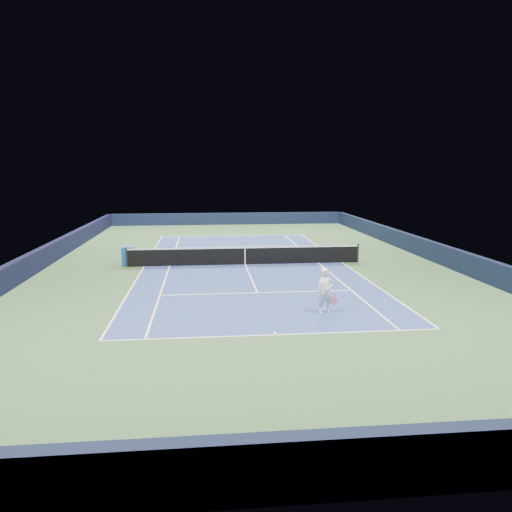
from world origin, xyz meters
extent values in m
plane|color=#2F4D2A|center=(0.00, 0.00, 0.00)|extent=(40.00, 40.00, 0.00)
cube|color=black|center=(0.00, 19.82, 0.55)|extent=(22.00, 0.35, 1.10)
cube|color=black|center=(0.00, -19.82, 0.55)|extent=(22.00, 0.35, 1.10)
cube|color=black|center=(10.82, 0.00, 0.55)|extent=(0.35, 40.00, 1.10)
cube|color=black|center=(-10.82, 0.00, 0.55)|extent=(0.35, 40.00, 1.10)
cube|color=navy|center=(0.00, 0.00, 0.00)|extent=(10.97, 23.77, 0.01)
cube|color=white|center=(0.00, 11.88, 0.01)|extent=(10.97, 0.08, 0.00)
cube|color=white|center=(0.00, -11.88, 0.01)|extent=(10.97, 0.08, 0.00)
cube|color=white|center=(5.49, 0.00, 0.01)|extent=(0.08, 23.77, 0.00)
cube|color=white|center=(-5.49, 0.00, 0.01)|extent=(0.08, 23.77, 0.00)
cube|color=white|center=(4.12, 0.00, 0.01)|extent=(0.08, 23.77, 0.00)
cube|color=white|center=(-4.12, 0.00, 0.01)|extent=(0.08, 23.77, 0.00)
cube|color=white|center=(0.00, 6.40, 0.01)|extent=(8.23, 0.08, 0.00)
cube|color=white|center=(0.00, -6.40, 0.01)|extent=(8.23, 0.08, 0.00)
cube|color=white|center=(0.00, 0.00, 0.01)|extent=(0.08, 12.80, 0.00)
cube|color=white|center=(0.00, 11.73, 0.01)|extent=(0.08, 0.30, 0.00)
cube|color=white|center=(0.00, -11.73, 0.01)|extent=(0.08, 0.30, 0.00)
cylinder|color=black|center=(-6.40, 0.00, 0.54)|extent=(0.10, 0.10, 1.07)
cylinder|color=black|center=(6.40, 0.00, 0.54)|extent=(0.10, 0.10, 1.07)
cube|color=black|center=(0.00, 0.00, 0.46)|extent=(12.80, 0.03, 0.91)
cube|color=white|center=(0.00, 0.00, 0.94)|extent=(12.80, 0.04, 0.06)
cube|color=white|center=(0.00, 0.00, 0.46)|extent=(0.05, 0.04, 0.91)
cube|color=#1B53A6|center=(-6.40, 0.50, 0.51)|extent=(0.63, 0.58, 1.02)
cube|color=silver|center=(-6.11, 0.50, 0.45)|extent=(0.04, 0.46, 0.45)
imported|color=white|center=(2.15, -9.61, 0.84)|extent=(0.67, 0.50, 1.67)
cylinder|color=pink|center=(2.47, -9.66, 0.70)|extent=(0.03, 0.03, 0.28)
cylinder|color=black|center=(2.47, -9.66, 0.46)|extent=(0.28, 0.02, 0.28)
cylinder|color=#C37E97|center=(2.47, -9.66, 0.46)|extent=(0.30, 0.03, 0.30)
sphere|color=#DCF133|center=(2.25, -8.61, 2.63)|extent=(0.07, 0.07, 0.07)
camera|label=1|loc=(-2.23, -26.97, 5.27)|focal=35.00mm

